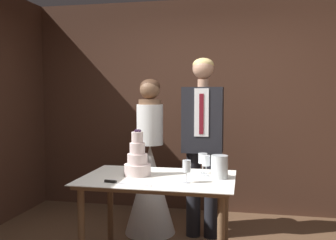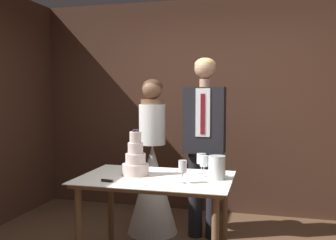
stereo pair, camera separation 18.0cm
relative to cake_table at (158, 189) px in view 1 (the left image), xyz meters
name	(u,v)px [view 1 (the left image)]	position (x,y,z in m)	size (l,w,h in m)	color
wall_back	(206,106)	(0.22, 1.77, 0.63)	(4.71, 0.12, 2.67)	#472B1E
cake_table	(158,189)	(0.00, 0.00, 0.00)	(1.27, 0.83, 0.80)	brown
tiered_cake	(137,160)	(-0.19, 0.04, 0.23)	(0.23, 0.23, 0.39)	beige
cake_knife	(119,182)	(-0.25, -0.27, 0.11)	(0.40, 0.07, 0.02)	silver
wine_glass_near	(206,162)	(0.39, 0.11, 0.22)	(0.07, 0.07, 0.18)	silver
wine_glass_middle	(203,159)	(0.35, 0.22, 0.23)	(0.08, 0.08, 0.18)	silver
wine_glass_far	(187,167)	(0.26, -0.15, 0.22)	(0.06, 0.06, 0.18)	silver
hurricane_candle	(219,167)	(0.50, 0.06, 0.19)	(0.14, 0.14, 0.19)	silver
bride	(150,177)	(-0.28, 0.83, -0.09)	(0.54, 0.54, 1.65)	white
groom	(203,137)	(0.28, 0.83, 0.35)	(0.41, 0.25, 1.86)	black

